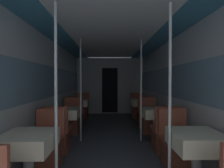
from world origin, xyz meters
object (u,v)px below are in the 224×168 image
(chair_left_near_1, at_px, (58,137))
(dining_table_right_2, at_px, (141,104))
(chair_left_far_0, at_px, (47,150))
(chair_left_far_2, at_px, (82,110))
(chair_right_near_1, at_px, (164,137))
(chair_left_near_2, at_px, (76,117))
(chair_right_far_1, at_px, (149,122))
(support_pole_left_0, at_px, (56,99))
(chair_right_far_0, at_px, (177,149))
(dining_table_left_1, at_px, (66,115))
(support_pole_right_0, at_px, (170,99))
(dining_table_left_0, at_px, (28,145))
(chair_left_far_1, at_px, (72,122))
(support_pole_left_1, at_px, (81,90))
(dining_table_right_1, at_px, (156,114))
(chair_right_near_2, at_px, (144,117))
(dining_table_left_2, at_px, (79,104))
(support_pole_right_1, at_px, (141,90))
(chair_right_far_2, at_px, (137,110))
(dining_table_right_0, at_px, (197,144))

(chair_left_near_1, bearing_deg, dining_table_right_2, 50.52)
(chair_left_far_0, xyz_separation_m, chair_left_far_2, (0.00, 3.67, 0.00))
(chair_right_near_1, bearing_deg, chair_left_near_2, 137.72)
(chair_right_far_1, bearing_deg, support_pole_left_0, 55.46)
(chair_right_far_0, relative_size, dining_table_right_2, 1.22)
(chair_left_far_0, xyz_separation_m, support_pole_left_0, (0.33, -0.61, 0.86))
(dining_table_left_1, distance_m, chair_right_far_1, 2.13)
(chair_left_far_2, xyz_separation_m, support_pole_right_0, (1.68, -4.28, 0.86))
(dining_table_left_0, height_order, chair_left_far_1, chair_left_far_1)
(support_pole_left_1, relative_size, chair_right_far_0, 2.55)
(chair_left_far_1, relative_size, dining_table_right_1, 1.22)
(chair_right_near_2, bearing_deg, dining_table_left_0, -123.44)
(dining_table_right_1, bearing_deg, dining_table_right_2, 90.00)
(dining_table_right_2, bearing_deg, chair_left_far_1, -148.83)
(chair_right_far_1, bearing_deg, support_pole_right_0, 82.29)
(dining_table_left_1, xyz_separation_m, chair_right_near_1, (2.02, -0.61, -0.31))
(chair_left_far_1, xyz_separation_m, support_pole_left_1, (0.33, -0.61, 0.86))
(chair_left_far_0, xyz_separation_m, chair_left_far_1, (0.00, 1.83, 0.00))
(chair_right_near_2, bearing_deg, dining_table_right_2, 90.00)
(dining_table_left_2, bearing_deg, chair_left_near_1, -90.00)
(chair_left_far_0, height_order, support_pole_left_1, support_pole_left_1)
(chair_left_far_0, bearing_deg, chair_left_near_1, -90.00)
(dining_table_left_1, relative_size, chair_right_far_0, 0.82)
(dining_table_left_1, xyz_separation_m, chair_right_near_2, (2.02, 1.22, -0.31))
(dining_table_left_1, xyz_separation_m, chair_right_far_0, (2.02, -1.22, -0.31))
(chair_left_near_2, bearing_deg, chair_right_near_2, 0.00)
(support_pole_left_1, bearing_deg, dining_table_left_0, -100.25)
(support_pole_left_1, distance_m, chair_left_near_2, 1.53)
(chair_left_near_2, height_order, chair_right_near_2, same)
(support_pole_left_1, relative_size, support_pole_right_1, 1.00)
(dining_table_left_2, height_order, chair_right_near_2, chair_right_near_2)
(chair_right_near_1, xyz_separation_m, chair_right_far_2, (0.00, 3.06, 0.00))
(support_pole_left_1, bearing_deg, chair_left_far_0, -105.21)
(chair_left_far_1, relative_size, support_pole_right_0, 0.39)
(support_pole_right_0, xyz_separation_m, chair_right_far_2, (0.33, 4.28, -0.86))
(support_pole_left_1, relative_size, support_pole_right_0, 1.00)
(chair_right_near_2, bearing_deg, dining_table_right_0, -90.00)
(dining_table_left_0, xyz_separation_m, chair_left_near_2, (0.00, 3.05, -0.31))
(dining_table_left_2, height_order, support_pole_right_0, support_pole_right_0)
(dining_table_left_0, bearing_deg, chair_right_near_2, 56.56)
(dining_table_left_1, bearing_deg, dining_table_right_2, 42.28)
(dining_table_right_1, bearing_deg, dining_table_left_0, -137.72)
(chair_right_far_0, relative_size, chair_right_far_2, 1.00)
(chair_left_near_2, relative_size, support_pole_right_0, 0.39)
(dining_table_right_0, bearing_deg, chair_right_far_0, 90.00)
(dining_table_left_2, relative_size, dining_table_right_0, 1.00)
(chair_right_far_0, height_order, dining_table_right_1, chair_right_far_0)
(chair_right_far_0, bearing_deg, dining_table_right_1, -90.00)
(chair_left_far_2, distance_m, dining_table_right_2, 2.13)
(chair_left_near_1, xyz_separation_m, support_pole_left_1, (0.33, 0.61, 0.86))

